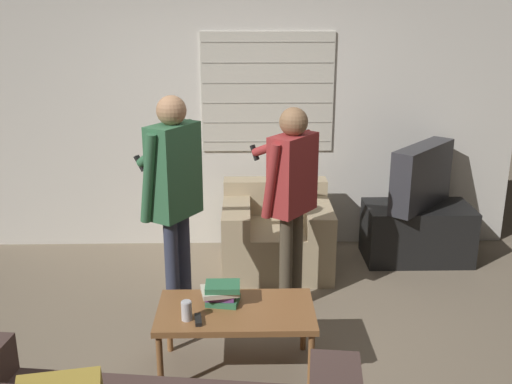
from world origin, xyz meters
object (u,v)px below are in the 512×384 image
object	(u,v)px
book_stack	(221,293)
coffee_table	(235,315)
person_right_standing	(291,185)
soda_can	(186,311)
tv	(421,176)
armchair_beige	(276,235)
spare_remote	(198,320)
person_left_standing	(173,187)

from	to	relation	value
book_stack	coffee_table	bearing A→B (deg)	-39.52
person_right_standing	soda_can	world-z (taller)	person_right_standing
coffee_table	tv	distance (m)	2.45
armchair_beige	book_stack	xyz separation A→B (m)	(-0.44, -1.53, 0.21)
armchair_beige	person_right_standing	world-z (taller)	person_right_standing
armchair_beige	coffee_table	size ratio (longest dim) A/B	0.95
armchair_beige	spare_remote	bearing A→B (deg)	72.26
tv	person_right_standing	bearing A→B (deg)	-13.36
coffee_table	person_right_standing	bearing A→B (deg)	64.61
book_stack	soda_can	world-z (taller)	book_stack
person_left_standing	tv	bearing A→B (deg)	-27.90
coffee_table	spare_remote	world-z (taller)	spare_remote
person_right_standing	tv	bearing A→B (deg)	-16.53
spare_remote	tv	bearing A→B (deg)	38.08
person_right_standing	soda_can	bearing A→B (deg)	-177.37
coffee_table	soda_can	size ratio (longest dim) A/B	7.96
book_stack	armchair_beige	bearing A→B (deg)	74.04
person_right_standing	book_stack	size ratio (longest dim) A/B	6.03
coffee_table	spare_remote	bearing A→B (deg)	-146.44
coffee_table	armchair_beige	bearing A→B (deg)	77.85
tv	person_right_standing	world-z (taller)	person_right_standing
armchair_beige	person_right_standing	size ratio (longest dim) A/B	0.60
person_left_standing	coffee_table	bearing A→B (deg)	-110.31
soda_can	coffee_table	bearing A→B (deg)	23.09
tv	spare_remote	size ratio (longest dim) A/B	5.75
armchair_beige	person_right_standing	xyz separation A→B (m)	(0.06, -0.74, 0.69)
soda_can	tv	bearing A→B (deg)	43.76
armchair_beige	tv	size ratio (longest dim) A/B	1.24
tv	coffee_table	bearing A→B (deg)	-2.15
tv	book_stack	bearing A→B (deg)	-4.96
person_right_standing	soda_can	distance (m)	1.32
armchair_beige	soda_can	xyz separation A→B (m)	(-0.65, -1.74, 0.20)
tv	spare_remote	distance (m)	2.70
book_stack	spare_remote	bearing A→B (deg)	-120.92
book_stack	soda_can	size ratio (longest dim) A/B	2.09
person_left_standing	book_stack	size ratio (longest dim) A/B	6.53
coffee_table	soda_can	xyz separation A→B (m)	(-0.30, -0.13, 0.11)
armchair_beige	person_right_standing	bearing A→B (deg)	95.28
coffee_table	person_right_standing	size ratio (longest dim) A/B	0.63
soda_can	spare_remote	xyz separation A→B (m)	(0.07, -0.02, -0.05)
tv	spare_remote	xyz separation A→B (m)	(-1.89, -1.90, -0.35)
armchair_beige	coffee_table	world-z (taller)	armchair_beige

